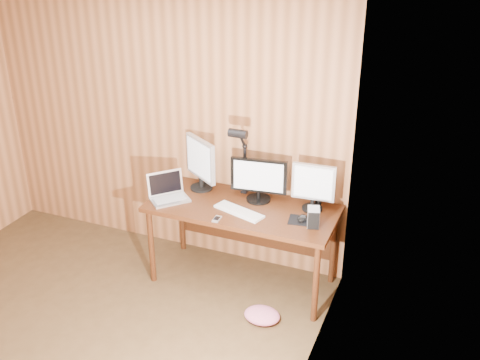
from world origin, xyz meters
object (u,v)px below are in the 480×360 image
Objects in this scene: speaker at (319,197)px; laptop at (168,192)px; monitor_left at (201,162)px; hard_drive at (313,217)px; monitor_center at (259,180)px; desk at (245,216)px; desk_lamp at (241,151)px; monitor_right at (313,186)px; mouse at (302,218)px; keyboard at (239,211)px; phone at (217,219)px.

laptop is at bearing -162.67° from speaker.
speaker is (1.05, 0.10, -0.19)m from monitor_left.
hard_drive is at bearing 19.65° from monitor_left.
monitor_center is 0.62m from hard_drive.
monitor_center is at bearing 47.73° from desk.
desk_lamp is (0.39, -0.01, 0.17)m from monitor_left.
monitor_right is (1.03, -0.01, -0.04)m from monitor_left.
hard_drive reaches higher than speaker.
speaker is at bearing 75.70° from monitor_right.
mouse is (-0.02, -0.22, -0.19)m from monitor_right.
desk is 3.45× the size of keyboard.
monitor_left reaches higher than speaker.
phone is 0.90m from speaker.
mouse is 0.73× the size of hard_drive.
monitor_center reaches higher than desk.
monitor_left is 1.02× the size of keyboard.
desk_lamp is at bearing 166.45° from monitor_center.
monitor_center is 1.19× the size of monitor_right.
laptop is 0.86× the size of keyboard.
keyboard is (0.48, -0.29, -0.25)m from monitor_left.
desk is 0.57m from mouse.
monitor_center is 0.53m from speaker.
hard_drive is at bearing -32.26° from monitor_center.
monitor_center is at bearing 177.75° from monitor_right.
laptop is 0.73m from desk_lamp.
monitor_left is at bearing 149.15° from hard_drive.
monitor_left is at bearing 166.28° from desk.
monitor_right reaches higher than desk.
desk_lamp is (-0.10, 0.29, 0.41)m from keyboard.
monitor_center is 4.61× the size of phone.
monitor_right reaches higher than mouse.
mouse is at bearing 139.99° from hard_drive.
phone is at bearing -140.02° from speaker.
monitor_left is 1.17× the size of monitor_right.
speaker is at bearing -30.14° from laptop.
desk is 0.70m from laptop.
laptop is at bearing -165.69° from desk.
desk_lamp is (-0.17, 0.02, 0.23)m from monitor_center.
monitor_center is 0.53m from mouse.
speaker is at bearing 36.98° from phone.
keyboard is at bearing -156.34° from monitor_right.
hard_drive is at bearing -30.34° from mouse.
laptop is (-0.66, -0.17, 0.18)m from desk.
monitor_center reaches higher than hard_drive.
laptop is 1.19m from mouse.
monitor_center is 3.10× the size of hard_drive.
monitor_right is at bearing -100.85° from speaker.
mouse is 0.34m from speaker.
monitor_right is 0.19m from speaker.
keyboard is 0.22m from phone.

